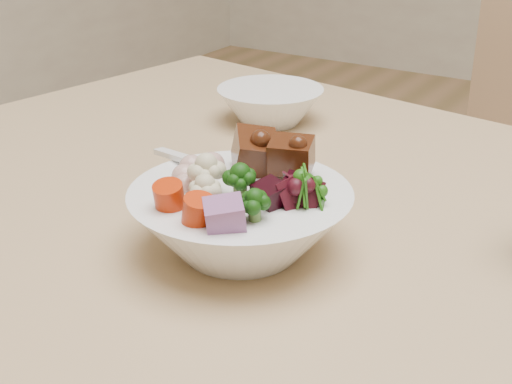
% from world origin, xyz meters
% --- Properties ---
extents(dining_table, '(1.58, 1.05, 0.69)m').
position_xyz_m(dining_table, '(-0.14, -0.13, 0.62)').
color(dining_table, tan).
rests_on(dining_table, ground).
extents(chair_far, '(0.50, 0.50, 0.83)m').
position_xyz_m(chair_far, '(-0.24, 0.57, 0.46)').
color(chair_far, tan).
rests_on(chair_far, ground).
extents(food_bowl, '(0.20, 0.20, 0.11)m').
position_xyz_m(food_bowl, '(-0.32, -0.18, 0.72)').
color(food_bowl, white).
rests_on(food_bowl, dining_table).
extents(soup_spoon, '(0.09, 0.05, 0.02)m').
position_xyz_m(soup_spoon, '(-0.39, -0.16, 0.75)').
color(soup_spoon, white).
rests_on(soup_spoon, food_bowl).
extents(side_bowl, '(0.14, 0.14, 0.05)m').
position_xyz_m(side_bowl, '(-0.48, 0.14, 0.71)').
color(side_bowl, white).
rests_on(side_bowl, dining_table).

